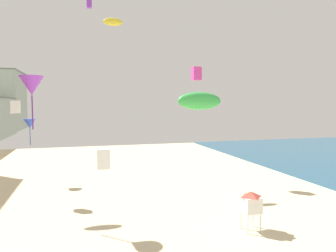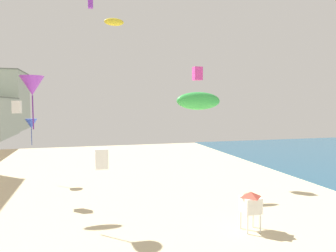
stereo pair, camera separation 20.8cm
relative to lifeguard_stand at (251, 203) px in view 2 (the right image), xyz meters
name	(u,v)px [view 2 (the right image)]	position (x,y,z in m)	size (l,w,h in m)	color
boardwalk_hotel_furthest	(1,101)	(-35.38, 91.54, 7.44)	(14.24, 20.46, 18.54)	#B7C6B2
lifeguard_stand	(251,203)	(0.00, 0.00, 0.00)	(1.10, 1.10, 2.55)	white
kite_green_parafoil	(199,101)	(-4.40, -2.08, 6.46)	(2.39, 0.67, 0.93)	green
kite_yellow_parafoil	(114,22)	(-7.12, 14.54, 14.50)	(1.94, 0.54, 0.76)	yellow
kite_white_box	(17,107)	(-15.72, 11.61, 6.05)	(0.68, 0.68, 1.08)	white
kite_magenta_box	(197,74)	(1.34, 13.32, 9.48)	(0.88, 0.88, 1.38)	#DB3D9E
kite_white_box_2	(102,159)	(-9.48, -3.14, 3.83)	(0.57, 0.57, 0.90)	white
kite_purple_box	(90,4)	(-9.26, 18.73, 17.34)	(0.55, 0.55, 0.86)	purple
kite_blue_delta	(31,124)	(-15.48, 17.30, 4.28)	(1.21, 1.21, 2.74)	blue
kite_purple_delta_2	(32,86)	(-13.62, 5.89, 7.57)	(1.63, 1.63, 3.71)	purple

